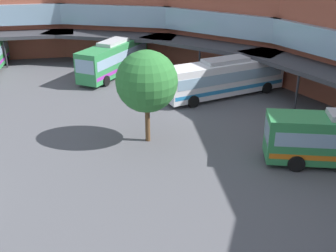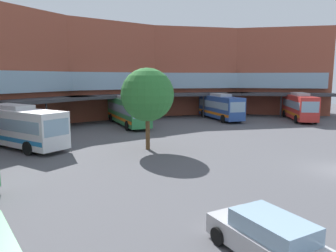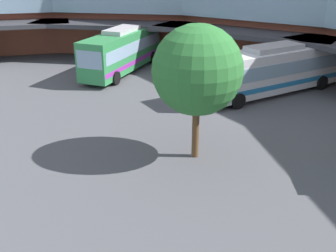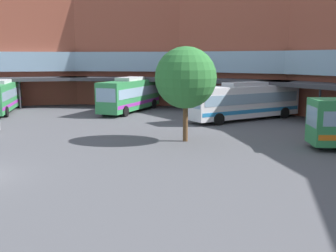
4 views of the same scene
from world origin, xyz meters
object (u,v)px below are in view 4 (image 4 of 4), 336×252
object	(u,v)px
bus_0	(130,94)
bus_5	(1,96)
bus_1	(245,101)
plaza_tree	(186,78)

from	to	relation	value
bus_0	bus_5	size ratio (longest dim) A/B	0.90
bus_1	bus_5	world-z (taller)	bus_1
bus_0	plaza_tree	xyz separation A→B (m)	(16.67, -4.66, 2.63)
bus_1	bus_5	size ratio (longest dim) A/B	1.06
bus_5	plaza_tree	xyz separation A→B (m)	(24.12, 7.58, 2.77)
bus_5	plaza_tree	size ratio (longest dim) A/B	1.72
bus_0	bus_1	distance (m)	13.24
bus_0	bus_1	size ratio (longest dim) A/B	0.85
bus_0	plaza_tree	bearing A→B (deg)	39.57
bus_1	plaza_tree	world-z (taller)	plaza_tree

